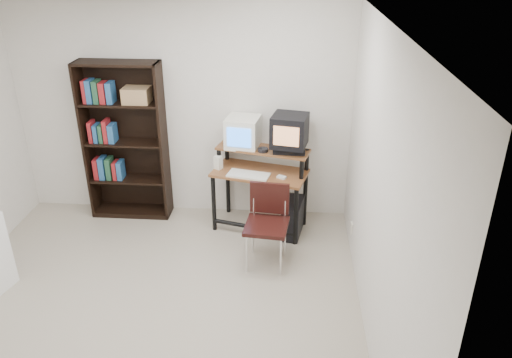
# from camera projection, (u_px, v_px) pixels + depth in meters

# --- Properties ---
(floor) EXTENTS (4.00, 4.00, 0.01)m
(floor) POSITION_uv_depth(u_px,v_px,m) (148.00, 312.00, 4.68)
(floor) COLOR #BAAF9A
(floor) RESTS_ON ground
(ceiling) EXTENTS (4.00, 4.00, 0.01)m
(ceiling) POSITION_uv_depth(u_px,v_px,m) (113.00, 25.00, 3.55)
(ceiling) COLOR white
(ceiling) RESTS_ON back_wall
(back_wall) EXTENTS (4.00, 0.01, 2.60)m
(back_wall) POSITION_uv_depth(u_px,v_px,m) (182.00, 112.00, 5.91)
(back_wall) COLOR silver
(back_wall) RESTS_ON floor
(right_wall) EXTENTS (0.01, 4.00, 2.60)m
(right_wall) POSITION_uv_depth(u_px,v_px,m) (378.00, 195.00, 3.98)
(right_wall) COLOR silver
(right_wall) RESTS_ON floor
(computer_desk) EXTENTS (1.17, 0.78, 0.98)m
(computer_desk) POSITION_uv_depth(u_px,v_px,m) (260.00, 176.00, 5.78)
(computer_desk) COLOR brown
(computer_desk) RESTS_ON floor
(crt_monitor) EXTENTS (0.42, 0.42, 0.35)m
(crt_monitor) POSITION_uv_depth(u_px,v_px,m) (243.00, 132.00, 5.74)
(crt_monitor) COLOR white
(crt_monitor) RESTS_ON computer_desk
(vcr) EXTENTS (0.37, 0.27, 0.08)m
(vcr) POSITION_uv_depth(u_px,v_px,m) (289.00, 149.00, 5.63)
(vcr) COLOR black
(vcr) RESTS_ON computer_desk
(crt_tv) EXTENTS (0.44, 0.44, 0.36)m
(crt_tv) POSITION_uv_depth(u_px,v_px,m) (290.00, 131.00, 5.54)
(crt_tv) COLOR black
(crt_tv) RESTS_ON vcr
(cd_spindle) EXTENTS (0.15, 0.15, 0.05)m
(cd_spindle) POSITION_uv_depth(u_px,v_px,m) (263.00, 150.00, 5.63)
(cd_spindle) COLOR #26262B
(cd_spindle) RESTS_ON computer_desk
(keyboard) EXTENTS (0.50, 0.31, 0.03)m
(keyboard) POSITION_uv_depth(u_px,v_px,m) (249.00, 175.00, 5.64)
(keyboard) COLOR white
(keyboard) RESTS_ON computer_desk
(mousepad) EXTENTS (0.24, 0.21, 0.01)m
(mousepad) POSITION_uv_depth(u_px,v_px,m) (282.00, 180.00, 5.57)
(mousepad) COLOR black
(mousepad) RESTS_ON computer_desk
(mouse) EXTENTS (0.12, 0.10, 0.03)m
(mouse) POSITION_uv_depth(u_px,v_px,m) (282.00, 177.00, 5.58)
(mouse) COLOR white
(mouse) RESTS_ON mousepad
(desk_speaker) EXTENTS (0.11, 0.10, 0.17)m
(desk_speaker) POSITION_uv_depth(u_px,v_px,m) (218.00, 163.00, 5.78)
(desk_speaker) COLOR white
(desk_speaker) RESTS_ON computer_desk
(pc_tower) EXTENTS (0.27, 0.48, 0.42)m
(pc_tower) POSITION_uv_depth(u_px,v_px,m) (293.00, 218.00, 5.83)
(pc_tower) COLOR black
(pc_tower) RESTS_ON floor
(school_chair) EXTENTS (0.48, 0.48, 0.87)m
(school_chair) POSITION_uv_depth(u_px,v_px,m) (268.00, 217.00, 5.20)
(school_chair) COLOR black
(school_chair) RESTS_ON floor
(bookshelf) EXTENTS (0.96, 0.32, 1.92)m
(bookshelf) POSITION_uv_depth(u_px,v_px,m) (125.00, 140.00, 5.96)
(bookshelf) COLOR black
(bookshelf) RESTS_ON floor
(wall_outlet) EXTENTS (0.02, 0.08, 0.12)m
(wall_outlet) POSITION_uv_depth(u_px,v_px,m) (351.00, 228.00, 5.45)
(wall_outlet) COLOR beige
(wall_outlet) RESTS_ON right_wall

